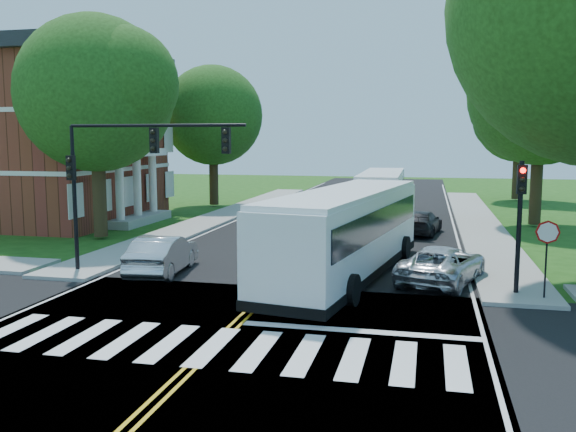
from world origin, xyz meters
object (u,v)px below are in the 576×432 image
(bus_follow, at_px, (382,194))
(suv, at_px, (442,264))
(signal_ne, at_px, (520,209))
(dark_sedan, at_px, (421,223))
(bus_lead, at_px, (346,231))
(signal_nw, at_px, (127,162))
(hatchback, at_px, (163,255))

(bus_follow, bearing_deg, suv, 100.78)
(signal_ne, height_order, dark_sedan, signal_ne)
(bus_lead, height_order, bus_follow, bus_lead)
(signal_ne, distance_m, bus_lead, 6.32)
(signal_nw, xyz_separation_m, bus_lead, (8.09, 1.72, -2.61))
(bus_follow, distance_m, hatchback, 19.94)
(bus_lead, height_order, suv, bus_lead)
(signal_ne, bearing_deg, suv, 147.67)
(bus_lead, bearing_deg, suv, -173.78)
(hatchback, xyz_separation_m, dark_sedan, (9.72, 12.33, -0.11))
(hatchback, height_order, dark_sedan, hatchback)
(signal_ne, relative_size, bus_follow, 0.37)
(hatchback, bearing_deg, dark_sedan, -134.26)
(hatchback, bearing_deg, bus_lead, -177.19)
(signal_ne, height_order, suv, signal_ne)
(signal_ne, height_order, hatchback, signal_ne)
(bus_lead, xyz_separation_m, dark_sedan, (2.67, 11.24, -1.10))
(signal_ne, xyz_separation_m, hatchback, (-13.01, 0.62, -2.20))
(signal_ne, distance_m, dark_sedan, 13.56)
(signal_nw, distance_m, dark_sedan, 17.25)
(signal_ne, relative_size, suv, 0.89)
(signal_ne, xyz_separation_m, suv, (-2.38, 1.51, -2.27))
(dark_sedan, bearing_deg, suv, 103.31)
(signal_nw, xyz_separation_m, hatchback, (1.04, 0.63, -3.61))
(bus_lead, distance_m, dark_sedan, 11.60)
(hatchback, bearing_deg, bus_follow, -116.77)
(bus_follow, bearing_deg, signal_ne, 106.58)
(signal_ne, relative_size, bus_lead, 0.34)
(signal_ne, xyz_separation_m, bus_follow, (-5.95, 19.25, -1.33))
(bus_lead, relative_size, bus_follow, 1.10)
(signal_nw, relative_size, hatchback, 1.56)
(bus_lead, height_order, dark_sedan, bus_lead)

